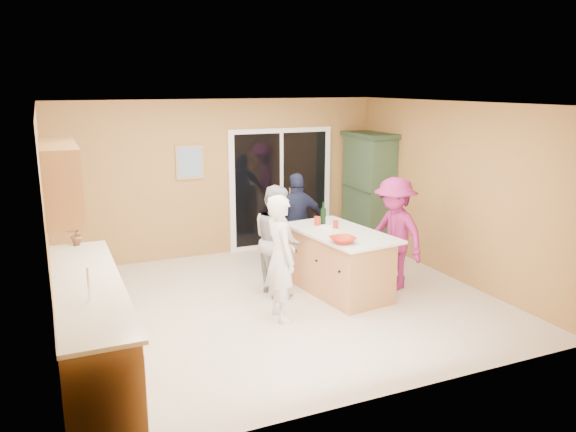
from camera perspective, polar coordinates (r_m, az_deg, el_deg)
name	(u,v)px	position (r m, az deg, el deg)	size (l,w,h in m)	color
floor	(281,303)	(7.55, -0.75, -8.80)	(5.50, 5.50, 0.00)	silver
ceiling	(280,104)	(7.00, -0.81, 11.35)	(5.50, 5.00, 0.10)	white
wall_back	(222,178)	(9.47, -6.67, 3.85)	(5.50, 0.10, 2.60)	tan
wall_front	(391,263)	(5.03, 10.39, -4.72)	(5.50, 0.10, 2.60)	tan
wall_left	(47,229)	(6.63, -23.27, -1.22)	(0.10, 5.00, 2.60)	tan
wall_right	(453,191)	(8.59, 16.40, 2.43)	(0.10, 5.00, 2.60)	tan
left_cabinet_run	(91,334)	(5.90, -19.38, -11.23)	(0.65, 3.05, 1.24)	#C17C4B
upper_cabinets	(60,178)	(6.32, -22.13, 3.56)	(0.35, 1.60, 0.75)	#C17C4B
sliding_door	(281,189)	(9.84, -0.71, 2.81)	(1.90, 0.07, 2.10)	white
framed_picture	(190,162)	(9.26, -9.95, 5.41)	(0.46, 0.04, 0.56)	#A78253
kitchen_island	(340,264)	(7.80, 5.28, -4.89)	(1.11, 1.77, 0.88)	#C17C4B
green_hutch	(369,192)	(10.01, 8.19, 2.46)	(0.58, 1.10, 2.02)	#223725
woman_white	(280,258)	(6.82, -0.77, -4.27)	(0.57, 0.37, 1.56)	silver
woman_grey	(277,240)	(7.69, -1.16, -2.40)	(0.74, 0.57, 1.51)	#ACACAF
woman_navy	(298,222)	(8.63, 0.97, -0.63)	(0.89, 0.37, 1.52)	#181B34
woman_magenta	(394,234)	(7.99, 10.74, -1.77)	(1.03, 0.59, 1.59)	#8D1E67
serving_bowl	(343,240)	(7.11, 5.57, -2.43)	(0.31, 0.31, 0.08)	#B22613
tulip_vase	(75,229)	(7.18, -20.84, -1.23)	(0.22, 0.15, 0.41)	#B21125
tumbler_near	(336,224)	(7.83, 4.86, -0.84)	(0.07, 0.07, 0.11)	#B22613
tumbler_far	(317,221)	(7.97, 3.00, -0.50)	(0.09, 0.09, 0.13)	#B22613
wine_bottle	(323,216)	(8.01, 3.60, 0.03)	(0.07, 0.07, 0.32)	black
white_plate	(326,227)	(7.88, 3.91, -1.08)	(0.20, 0.20, 0.01)	white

